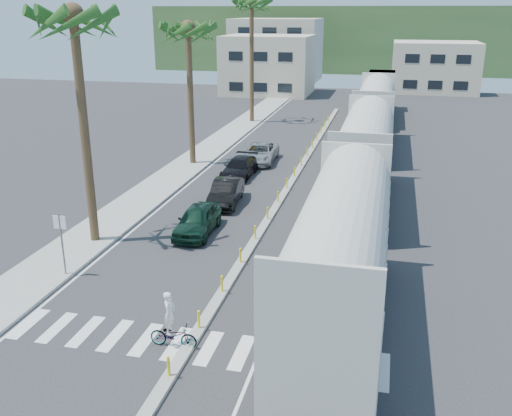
{
  "coord_description": "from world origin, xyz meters",
  "views": [
    {
      "loc": [
        6.34,
        -18.54,
        11.31
      ],
      "look_at": [
        0.16,
        7.49,
        2.0
      ],
      "focal_mm": 40.0,
      "sensor_mm": 36.0,
      "label": 1
    }
  ],
  "objects_px": {
    "car_lead": "(198,220)",
    "car_second": "(226,192)",
    "street_sign": "(61,236)",
    "cyclist": "(172,329)"
  },
  "relations": [
    {
      "from": "car_second",
      "to": "cyclist",
      "type": "bearing_deg",
      "value": -85.68
    },
    {
      "from": "street_sign",
      "to": "cyclist",
      "type": "relative_size",
      "value": 1.41
    },
    {
      "from": "street_sign",
      "to": "car_second",
      "type": "distance_m",
      "value": 12.23
    },
    {
      "from": "car_lead",
      "to": "car_second",
      "type": "height_order",
      "value": "car_lead"
    },
    {
      "from": "cyclist",
      "to": "car_lead",
      "type": "bearing_deg",
      "value": 13.99
    },
    {
      "from": "car_lead",
      "to": "car_second",
      "type": "bearing_deg",
      "value": 87.42
    },
    {
      "from": "street_sign",
      "to": "car_second",
      "type": "relative_size",
      "value": 0.65
    },
    {
      "from": "car_second",
      "to": "cyclist",
      "type": "relative_size",
      "value": 2.18
    },
    {
      "from": "car_second",
      "to": "street_sign",
      "type": "bearing_deg",
      "value": -115.03
    },
    {
      "from": "street_sign",
      "to": "cyclist",
      "type": "height_order",
      "value": "street_sign"
    }
  ]
}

